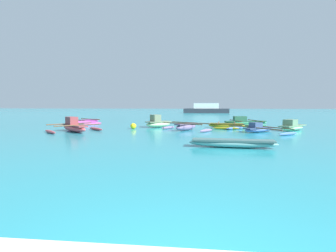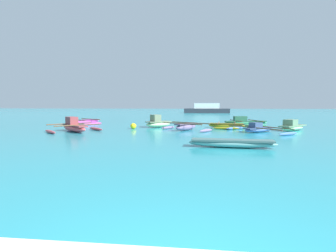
# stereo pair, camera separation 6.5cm
# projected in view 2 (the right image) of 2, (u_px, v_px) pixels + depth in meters

# --- Properties ---
(moored_boat_0) EXTENTS (3.82, 3.30, 0.55)m
(moored_boat_0) POSITION_uv_depth(u_px,v_px,m) (186.00, 127.00, 18.76)
(moored_boat_0) COLOR slate
(moored_boat_0) RESTS_ON ground_plane
(moored_boat_1) EXTENTS (2.65, 2.74, 0.80)m
(moored_boat_1) POSITION_uv_depth(u_px,v_px,m) (292.00, 127.00, 18.63)
(moored_boat_1) COLOR #9BE1A5
(moored_boat_1) RESTS_ON ground_plane
(moored_boat_2) EXTENTS (3.79, 3.84, 1.00)m
(moored_boat_2) POSITION_uv_depth(u_px,v_px,m) (74.00, 127.00, 17.90)
(moored_boat_2) COLOR #DD515A
(moored_boat_2) RESTS_ON ground_plane
(moored_boat_3) EXTENTS (3.79, 1.03, 0.35)m
(moored_boat_3) POSITION_uv_depth(u_px,v_px,m) (232.00, 143.00, 11.24)
(moored_boat_3) COLOR #68A9A7
(moored_boat_3) RESTS_ON ground_plane
(moored_boat_4) EXTENTS (2.91, 3.58, 0.41)m
(moored_boat_4) POSITION_uv_depth(u_px,v_px,m) (226.00, 125.00, 20.92)
(moored_boat_4) COLOR #A18D1B
(moored_boat_4) RESTS_ON ground_plane
(moored_boat_5) EXTENTS (3.78, 3.39, 0.46)m
(moored_boat_5) POSITION_uv_depth(u_px,v_px,m) (83.00, 122.00, 25.06)
(moored_boat_5) COLOR #C041A3
(moored_boat_5) RESTS_ON ground_plane
(moored_boat_6) EXTENTS (4.10, 3.79, 0.80)m
(moored_boat_6) POSITION_uv_depth(u_px,v_px,m) (245.00, 122.00, 23.65)
(moored_boat_6) COLOR #349565
(moored_boat_6) RESTS_ON ground_plane
(moored_boat_7) EXTENTS (4.12, 4.68, 0.66)m
(moored_boat_7) POSITION_uv_depth(u_px,v_px,m) (258.00, 129.00, 17.54)
(moored_boat_7) COLOR #4A71B9
(moored_boat_7) RESTS_ON ground_plane
(moored_boat_8) EXTENTS (2.24, 2.13, 1.03)m
(moored_boat_8) POSITION_uv_depth(u_px,v_px,m) (158.00, 123.00, 21.32)
(moored_boat_8) COLOR #AACC96
(moored_boat_8) RESTS_ON ground_plane
(mooring_buoy_1) EXTENTS (0.44, 0.44, 0.44)m
(mooring_buoy_1) POSITION_uv_depth(u_px,v_px,m) (133.00, 126.00, 19.89)
(mooring_buoy_1) COLOR yellow
(mooring_buoy_1) RESTS_ON ground_plane
(distant_ferry) EXTENTS (9.90, 2.18, 2.18)m
(distant_ferry) POSITION_uv_depth(u_px,v_px,m) (207.00, 109.00, 57.80)
(distant_ferry) COLOR #2D333D
(distant_ferry) RESTS_ON ground_plane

